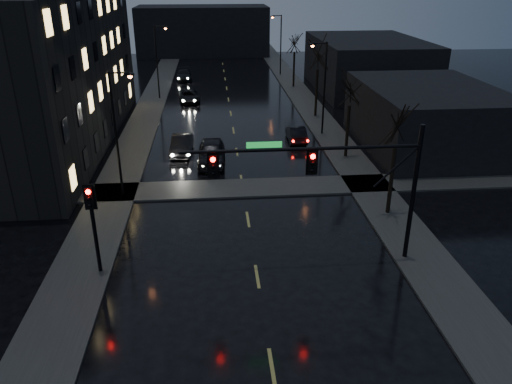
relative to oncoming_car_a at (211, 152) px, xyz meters
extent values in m
cube|color=#2D2D2B|center=(-6.45, 11.40, -0.80)|extent=(3.00, 140.00, 0.12)
cube|color=#2D2D2B|center=(10.55, 11.40, -0.80)|extent=(3.00, 140.00, 0.12)
cube|color=#2D2D2B|center=(2.05, -5.10, -0.80)|extent=(40.00, 3.00, 0.12)
cube|color=black|center=(-14.45, 6.40, 5.14)|extent=(12.00, 30.00, 12.00)
cube|color=black|center=(17.55, 2.40, 1.64)|extent=(10.00, 14.00, 5.00)
cube|color=black|center=(19.05, 24.40, 2.14)|extent=(12.00, 18.00, 6.00)
cube|color=black|center=(-0.95, 54.40, 3.14)|extent=(22.00, 10.00, 8.00)
cylinder|color=black|center=(9.65, -14.60, 2.64)|extent=(0.22, 0.22, 7.00)
cylinder|color=black|center=(4.15, -14.60, 5.14)|extent=(11.00, 0.16, 0.16)
cylinder|color=black|center=(8.65, -14.60, 4.14)|extent=(2.05, 0.10, 2.05)
cube|color=#0C591E|center=(2.45, -14.60, 5.39)|extent=(1.60, 0.04, 0.28)
cube|color=black|center=(0.15, -14.60, 4.49)|extent=(0.35, 0.28, 1.05)
sphere|color=#FF0705|center=(0.15, -14.76, 4.82)|extent=(0.22, 0.22, 0.22)
cube|color=black|center=(4.65, -14.60, 4.49)|extent=(0.35, 0.28, 1.05)
sphere|color=#FF0705|center=(4.65, -14.76, 4.82)|extent=(0.22, 0.22, 0.22)
cylinder|color=black|center=(-5.45, -14.60, 1.34)|extent=(0.18, 0.18, 4.40)
cube|color=black|center=(-5.45, -14.60, 3.14)|extent=(0.35, 0.28, 1.05)
sphere|color=#FF0705|center=(-5.45, -14.76, 3.47)|extent=(0.22, 0.22, 0.22)
cylinder|color=black|center=(10.45, -9.60, 1.34)|extent=(0.24, 0.24, 4.40)
cylinder|color=black|center=(10.45, 0.40, 1.21)|extent=(0.24, 0.24, 4.12)
cylinder|color=black|center=(10.45, 12.40, 1.48)|extent=(0.24, 0.24, 4.68)
cylinder|color=black|center=(10.45, 26.40, 1.29)|extent=(0.24, 0.24, 4.29)
cylinder|color=black|center=(-5.75, -5.60, 3.14)|extent=(0.16, 0.16, 8.00)
cylinder|color=black|center=(-5.15, -5.60, 7.04)|extent=(1.20, 0.10, 0.10)
cube|color=black|center=(-4.55, -5.60, 6.94)|extent=(0.50, 0.25, 0.15)
sphere|color=orange|center=(-4.55, -5.60, 6.84)|extent=(0.28, 0.28, 0.28)
cylinder|color=black|center=(-5.75, 21.40, 3.14)|extent=(0.16, 0.16, 8.00)
cylinder|color=black|center=(-5.15, 21.40, 7.04)|extent=(1.20, 0.10, 0.10)
cube|color=black|center=(-4.55, 21.40, 6.94)|extent=(0.50, 0.25, 0.15)
sphere|color=orange|center=(-4.55, 21.40, 6.84)|extent=(0.28, 0.28, 0.28)
cylinder|color=black|center=(9.85, 6.40, 3.14)|extent=(0.16, 0.16, 8.00)
cylinder|color=black|center=(9.25, 6.40, 7.04)|extent=(1.20, 0.10, 0.10)
cube|color=black|center=(8.65, 6.40, 6.94)|extent=(0.50, 0.25, 0.15)
sphere|color=orange|center=(8.65, 6.40, 6.84)|extent=(0.28, 0.28, 0.28)
cylinder|color=black|center=(9.85, 34.40, 3.14)|extent=(0.16, 0.16, 8.00)
cylinder|color=black|center=(9.25, 34.40, 7.04)|extent=(1.20, 0.10, 0.10)
cube|color=black|center=(8.65, 34.40, 6.94)|extent=(0.50, 0.25, 0.15)
sphere|color=orange|center=(8.65, 34.40, 6.84)|extent=(0.28, 0.28, 0.28)
imported|color=black|center=(0.00, 0.00, 0.00)|extent=(2.21, 5.11, 1.71)
imported|color=black|center=(-2.34, 2.45, -0.14)|extent=(1.77, 4.41, 1.43)
imported|color=black|center=(-2.30, 19.81, -0.21)|extent=(2.51, 4.79, 1.29)
imported|color=black|center=(-3.44, 32.13, -0.15)|extent=(2.20, 4.94, 1.41)
imported|color=black|center=(7.25, 4.81, -0.20)|extent=(1.45, 4.04, 1.32)
camera|label=1|loc=(0.21, -35.63, 12.46)|focal=35.00mm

